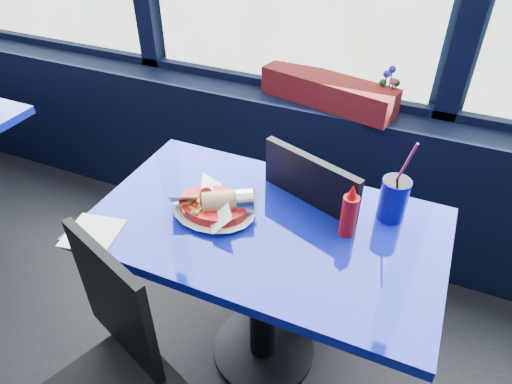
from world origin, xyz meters
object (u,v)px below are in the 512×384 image
(food_basket, at_px, (215,205))
(flower_vase, at_px, (386,100))
(planter_box, at_px, (328,91))
(ketchup_bottle, at_px, (349,213))
(chair_near_back, at_px, (304,223))
(chair_near_front, at_px, (114,366))
(soda_cup, at_px, (394,198))
(near_table, at_px, (265,260))

(food_basket, bearing_deg, flower_vase, 59.87)
(planter_box, height_order, ketchup_bottle, ketchup_bottle)
(chair_near_back, height_order, ketchup_bottle, ketchup_bottle)
(chair_near_front, relative_size, food_basket, 3.13)
(chair_near_front, relative_size, planter_box, 1.38)
(soda_cup, bearing_deg, flower_vase, 103.56)
(near_table, height_order, food_basket, food_basket)
(ketchup_bottle, bearing_deg, planter_box, 111.36)
(chair_near_front, xyz_separation_m, ketchup_bottle, (0.54, 0.61, 0.32))
(chair_near_front, distance_m, chair_near_back, 0.90)
(near_table, xyz_separation_m, chair_near_front, (-0.27, -0.55, -0.05))
(planter_box, distance_m, food_basket, 0.90)
(chair_near_back, relative_size, planter_box, 1.44)
(planter_box, height_order, soda_cup, soda_cup)
(chair_near_front, bearing_deg, planter_box, 101.41)
(chair_near_front, relative_size, ketchup_bottle, 4.50)
(near_table, relative_size, flower_vase, 5.35)
(food_basket, xyz_separation_m, soda_cup, (0.57, 0.23, 0.05))
(food_basket, bearing_deg, ketchup_bottle, 5.15)
(planter_box, bearing_deg, food_basket, -86.05)
(chair_near_back, xyz_separation_m, flower_vase, (0.17, 0.57, 0.33))
(chair_near_front, height_order, ketchup_bottle, ketchup_bottle)
(chair_near_front, relative_size, soda_cup, 2.77)
(flower_vase, bearing_deg, planter_box, -179.53)
(flower_vase, distance_m, ketchup_bottle, 0.80)
(chair_near_back, bearing_deg, near_table, 99.60)
(ketchup_bottle, bearing_deg, chair_near_front, -131.15)
(flower_vase, xyz_separation_m, food_basket, (-0.41, -0.88, -0.08))
(planter_box, bearing_deg, ketchup_bottle, -55.84)
(chair_near_front, distance_m, food_basket, 0.60)
(flower_vase, bearing_deg, chair_near_back, -106.59)
(chair_near_back, bearing_deg, soda_cup, -174.13)
(planter_box, bearing_deg, flower_vase, 13.27)
(ketchup_bottle, bearing_deg, chair_near_back, 132.95)
(planter_box, bearing_deg, chair_near_front, -86.25)
(food_basket, height_order, ketchup_bottle, ketchup_bottle)
(chair_near_back, relative_size, ketchup_bottle, 4.69)
(food_basket, bearing_deg, chair_near_front, -104.71)
(near_table, relative_size, food_basket, 4.18)
(planter_box, relative_size, flower_vase, 2.90)
(ketchup_bottle, bearing_deg, soda_cup, 51.00)
(chair_near_front, xyz_separation_m, planter_box, (0.22, 1.41, 0.35))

